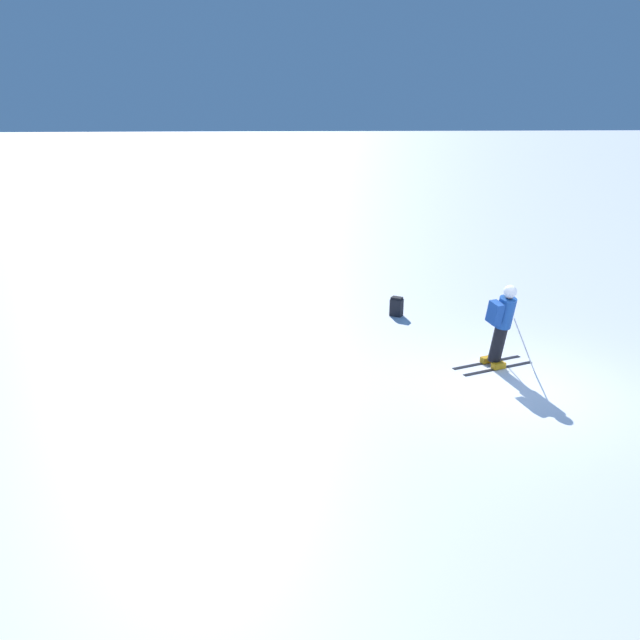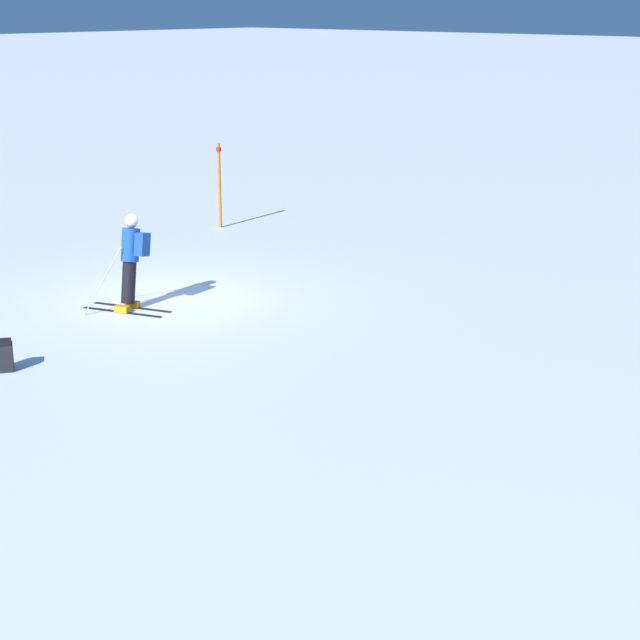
% 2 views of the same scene
% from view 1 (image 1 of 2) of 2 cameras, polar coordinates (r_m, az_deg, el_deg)
% --- Properties ---
extents(ground_plane, '(300.00, 300.00, 0.00)m').
position_cam_1_polar(ground_plane, '(12.60, 17.01, -5.73)').
color(ground_plane, white).
extents(skier, '(1.28, 1.76, 1.83)m').
position_cam_1_polar(skier, '(12.94, 16.29, -0.19)').
color(skier, black).
rests_on(skier, ground).
extents(spare_backpack, '(0.35, 0.37, 0.50)m').
position_cam_1_polar(spare_backpack, '(16.09, 7.01, 1.22)').
color(spare_backpack, black).
rests_on(spare_backpack, ground).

